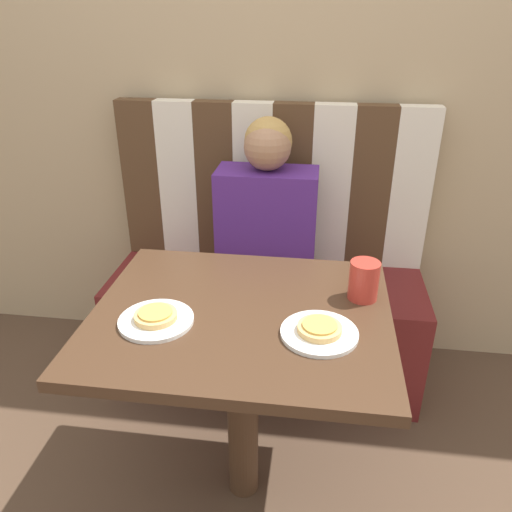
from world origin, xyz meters
name	(u,v)px	position (x,y,z in m)	size (l,w,h in m)	color
ground_plane	(244,485)	(0.00, 0.00, 0.00)	(12.00, 12.00, 0.00)	#4C3828
wall_back	(277,65)	(0.00, 0.93, 1.30)	(7.00, 0.05, 2.60)	tan
booth_seat	(266,326)	(0.00, 0.63, 0.24)	(1.31, 0.49, 0.49)	#5B1919
booth_backrest	(272,185)	(0.00, 0.84, 0.83)	(1.31, 0.08, 0.68)	#4C331E
dining_table	(242,341)	(0.00, 0.00, 0.62)	(0.85, 0.72, 0.73)	#422B1C
person	(267,208)	(0.00, 0.64, 0.80)	(0.39, 0.21, 0.66)	#4C237A
plate_left	(156,320)	(-0.22, -0.09, 0.73)	(0.21, 0.21, 0.01)	white
plate_right	(319,333)	(0.22, -0.09, 0.73)	(0.21, 0.21, 0.01)	white
pizza_left	(156,315)	(-0.22, -0.09, 0.75)	(0.12, 0.12, 0.02)	tan
pizza_right	(320,328)	(0.22, -0.09, 0.75)	(0.12, 0.12, 0.02)	tan
drinking_cup	(364,280)	(0.35, 0.12, 0.79)	(0.09, 0.09, 0.12)	#B23328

